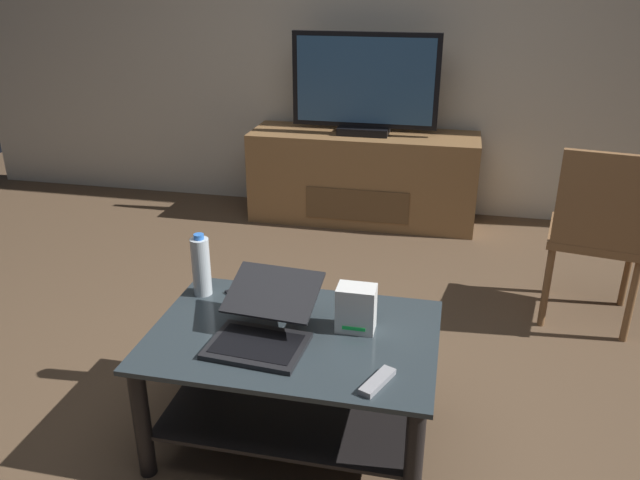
# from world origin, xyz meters

# --- Properties ---
(ground_plane) EXTENTS (7.68, 7.68, 0.00)m
(ground_plane) POSITION_xyz_m (0.00, 0.00, 0.00)
(ground_plane) COLOR brown
(back_wall) EXTENTS (6.40, 0.12, 2.80)m
(back_wall) POSITION_xyz_m (0.00, 2.52, 1.40)
(back_wall) COLOR beige
(back_wall) RESTS_ON ground
(coffee_table) EXTENTS (1.02, 0.70, 0.46)m
(coffee_table) POSITION_xyz_m (0.02, -0.14, 0.31)
(coffee_table) COLOR #2D383D
(coffee_table) RESTS_ON ground
(media_cabinet) EXTENTS (1.57, 0.49, 0.63)m
(media_cabinet) POSITION_xyz_m (-0.08, 2.20, 0.31)
(media_cabinet) COLOR olive
(media_cabinet) RESTS_ON ground
(television) EXTENTS (0.98, 0.20, 0.67)m
(television) POSITION_xyz_m (-0.08, 2.17, 0.95)
(television) COLOR black
(television) RESTS_ON media_cabinet
(dining_chair) EXTENTS (0.51, 0.51, 0.91)m
(dining_chair) POSITION_xyz_m (1.23, 0.99, 0.51)
(dining_chair) COLOR brown
(dining_chair) RESTS_ON ground
(laptop) EXTENTS (0.36, 0.43, 0.18)m
(laptop) POSITION_xyz_m (-0.07, -0.19, 0.52)
(laptop) COLOR black
(laptop) RESTS_ON coffee_table
(router_box) EXTENTS (0.14, 0.10, 0.17)m
(router_box) POSITION_xyz_m (0.23, -0.06, 0.54)
(router_box) COLOR white
(router_box) RESTS_ON coffee_table
(water_bottle_near) EXTENTS (0.07, 0.07, 0.26)m
(water_bottle_near) POSITION_xyz_m (-0.41, 0.08, 0.58)
(water_bottle_near) COLOR silver
(water_bottle_near) RESTS_ON coffee_table
(cell_phone) EXTENTS (0.14, 0.15, 0.01)m
(cell_phone) POSITION_xyz_m (-0.25, 0.13, 0.46)
(cell_phone) COLOR black
(cell_phone) RESTS_ON coffee_table
(tv_remote) EXTENTS (0.10, 0.16, 0.02)m
(tv_remote) POSITION_xyz_m (0.35, -0.37, 0.47)
(tv_remote) COLOR #99999E
(tv_remote) RESTS_ON coffee_table
(soundbar_remote) EXTENTS (0.13, 0.16, 0.02)m
(soundbar_remote) POSITION_xyz_m (-0.02, 0.07, 0.47)
(soundbar_remote) COLOR black
(soundbar_remote) RESTS_ON coffee_table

